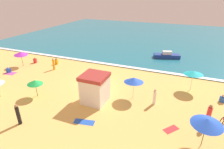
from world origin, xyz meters
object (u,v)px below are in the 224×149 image
(beach_tent, at_px, (95,75))
(lifeguard_cabana, at_px, (95,88))
(beachgoer_1, at_px, (9,70))
(beachgoer_3, at_px, (209,115))
(beachgoer_9, at_px, (155,97))
(beachgoer_7, at_px, (223,99))
(beach_umbrella_3, at_px, (21,54))
(beach_umbrella_5, at_px, (35,82))
(small_boat_0, at_px, (167,55))
(beach_umbrella_2, at_px, (134,80))
(beachgoer_5, at_px, (54,64))
(beachgoer_4, at_px, (18,115))
(beachgoer_6, at_px, (56,62))
(beachgoer_0, at_px, (35,60))
(beach_umbrella_1, at_px, (207,122))
(beach_umbrella_4, at_px, (194,73))

(beach_tent, bearing_deg, lifeguard_cabana, -63.40)
(beachgoer_1, distance_m, beachgoer_3, 24.56)
(lifeguard_cabana, height_order, beachgoer_9, lifeguard_cabana)
(beachgoer_7, height_order, beachgoer_9, beachgoer_9)
(beach_umbrella_3, xyz_separation_m, beachgoer_3, (24.56, -4.25, -1.03))
(beach_umbrella_3, height_order, beach_tent, beach_umbrella_3)
(beach_umbrella_3, xyz_separation_m, beach_umbrella_5, (8.22, -5.98, -0.27))
(lifeguard_cabana, distance_m, small_boat_0, 16.96)
(beach_umbrella_2, distance_m, small_boat_0, 14.26)
(beachgoer_5, bearing_deg, beachgoer_4, -65.31)
(beach_umbrella_5, distance_m, beachgoer_6, 9.47)
(beachgoer_7, bearing_deg, lifeguard_cabana, -158.58)
(beach_umbrella_3, bearing_deg, beach_umbrella_5, -36.02)
(lifeguard_cabana, height_order, beach_tent, lifeguard_cabana)
(beachgoer_3, xyz_separation_m, beachgoer_9, (-4.61, 1.40, -0.11))
(beach_umbrella_5, relative_size, beachgoer_0, 2.26)
(beachgoer_0, distance_m, beachgoer_7, 25.58)
(beachgoer_6, bearing_deg, beachgoer_4, -64.72)
(beachgoer_3, xyz_separation_m, beachgoer_6, (-20.39, 6.74, -0.50))
(beachgoer_7, bearing_deg, beachgoer_6, 173.82)
(beach_umbrella_2, bearing_deg, beachgoer_1, -179.74)
(beach_umbrella_1, height_order, beachgoer_4, beach_umbrella_1)
(beach_umbrella_5, bearing_deg, beachgoer_4, -65.31)
(beach_umbrella_2, xyz_separation_m, beach_umbrella_3, (-17.71, 2.48, -0.14))
(beach_umbrella_4, height_order, beachgoer_6, beach_umbrella_4)
(beachgoer_0, height_order, beachgoer_7, beachgoer_0)
(beach_umbrella_5, bearing_deg, beachgoer_5, 114.69)
(beach_umbrella_2, height_order, beachgoer_9, beach_umbrella_2)
(beachgoer_3, distance_m, beachgoer_5, 19.99)
(beach_umbrella_1, bearing_deg, beach_umbrella_2, 145.46)
(beach_umbrella_2, relative_size, beach_tent, 1.03)
(beach_umbrella_2, bearing_deg, beach_umbrella_3, 172.04)
(lifeguard_cabana, bearing_deg, beachgoer_6, 145.35)
(beach_umbrella_2, distance_m, beach_umbrella_3, 17.88)
(beachgoer_7, bearing_deg, beachgoer_4, -148.02)
(beach_umbrella_4, height_order, beachgoer_9, beach_umbrella_4)
(lifeguard_cabana, distance_m, beach_umbrella_4, 10.83)
(beachgoer_9, bearing_deg, beach_umbrella_1, -44.21)
(beach_umbrella_4, bearing_deg, beachgoer_5, -176.96)
(lifeguard_cabana, distance_m, beachgoer_6, 12.44)
(beachgoer_5, bearing_deg, beach_umbrella_5, -65.31)
(beach_umbrella_4, bearing_deg, beach_umbrella_1, -84.62)
(beachgoer_9, bearing_deg, beach_umbrella_2, 170.46)
(beach_umbrella_2, relative_size, beachgoer_4, 1.37)
(beach_umbrella_1, bearing_deg, beachgoer_9, 135.79)
(beachgoer_5, bearing_deg, beach_umbrella_4, 3.04)
(beachgoer_3, xyz_separation_m, beachgoer_4, (-14.49, -5.74, 0.00))
(beachgoer_0, distance_m, beachgoer_4, 15.02)
(beach_umbrella_1, xyz_separation_m, beachgoer_9, (-4.11, 4.00, -1.28))
(beach_umbrella_5, relative_size, beach_tent, 0.80)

